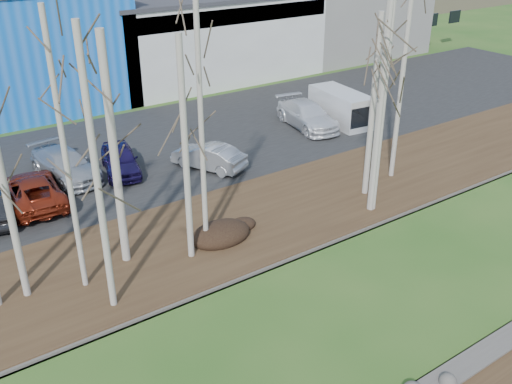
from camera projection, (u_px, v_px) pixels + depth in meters
near_bank_rocks at (447, 379)px, 17.17m from camera, size 80.00×0.80×0.50m
river at (352, 309)px, 20.18m from camera, size 80.00×8.00×0.90m
far_bank_rocks at (282, 257)px, 23.20m from camera, size 80.00×0.80×0.46m
far_bank at (239, 224)px, 25.52m from camera, size 80.00×7.00×0.15m
parking_lot at (140, 152)px, 33.24m from camera, size 80.00×14.00×0.14m
building_white at (197, 34)px, 48.23m from camera, size 18.36×12.24×6.80m
building_grey at (338, 13)px, 56.36m from camera, size 14.28×12.24×7.30m
dirt_mound at (221, 233)px, 24.14m from camera, size 2.68×1.89×0.53m
birch_1 at (66, 160)px, 19.05m from camera, size 0.20×0.20×10.08m
birch_2 at (114, 155)px, 20.83m from camera, size 0.32×0.32×9.04m
birch_3 at (97, 178)px, 18.04m from camera, size 0.24×0.24×9.82m
birch_4 at (186, 154)px, 21.12m from camera, size 0.25×0.25×8.84m
birch_5 at (201, 132)px, 21.75m from camera, size 0.21×0.21×9.90m
birch_6 at (380, 113)px, 24.58m from camera, size 0.22×0.22×9.42m
birch_7 at (382, 84)px, 24.10m from camera, size 0.28×0.28×11.88m
birch_8 at (373, 108)px, 26.32m from camera, size 0.28×0.28×8.68m
birch_9 at (404, 58)px, 27.38m from camera, size 0.24×0.24×12.34m
birch_10 at (382, 112)px, 24.65m from camera, size 0.22×0.22×9.42m
birch_11 at (2, 175)px, 18.61m from camera, size 0.25×0.25×9.53m
car_2 at (33, 190)px, 26.85m from camera, size 2.71×5.26×1.42m
car_3 at (65, 165)px, 29.50m from camera, size 2.79×5.35×1.48m
car_4 at (120, 159)px, 30.16m from camera, size 2.75×4.59×1.46m
car_5 at (209, 157)px, 30.64m from camera, size 3.07×4.40×1.38m
car_6 at (307, 115)px, 36.56m from camera, size 3.12×5.78×1.59m
van_white at (342, 108)px, 37.13m from camera, size 2.52×4.96×2.08m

